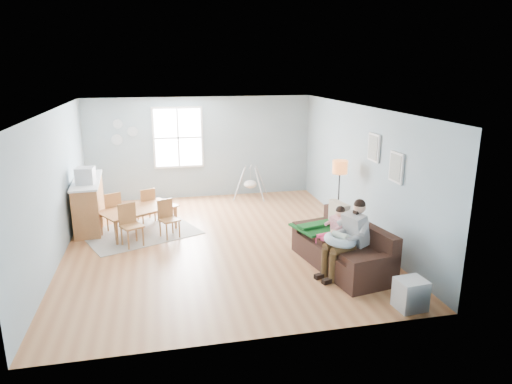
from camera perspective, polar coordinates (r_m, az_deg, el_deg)
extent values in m
cube|color=#A26139|center=(9.41, -4.55, -6.51)|extent=(8.40, 9.40, 0.08)
cube|color=white|center=(8.74, -4.99, 12.31)|extent=(8.40, 9.40, 0.60)
cube|color=#79929E|center=(13.53, -7.35, 6.33)|extent=(8.40, 0.08, 3.90)
cube|color=#79929E|center=(4.66, 2.97, -11.71)|extent=(8.40, 0.08, 3.90)
cube|color=#79929E|center=(10.35, 18.76, 2.81)|extent=(0.08, 9.40, 3.90)
cube|color=silver|center=(12.27, -9.72, 6.72)|extent=(1.32, 0.06, 1.62)
cube|color=white|center=(12.24, -9.71, 6.70)|extent=(1.20, 0.02, 1.50)
cube|color=silver|center=(12.23, -9.71, 6.69)|extent=(1.20, 0.03, 0.04)
cube|color=silver|center=(12.23, -9.71, 6.69)|extent=(0.04, 0.03, 1.50)
cube|color=silver|center=(8.41, 17.15, 2.95)|extent=(0.04, 0.44, 0.54)
cube|color=slate|center=(8.40, 17.00, 2.95)|extent=(0.01, 0.36, 0.46)
cube|color=silver|center=(9.15, 14.54, 5.40)|extent=(0.04, 0.44, 0.54)
cube|color=slate|center=(9.14, 14.40, 5.40)|extent=(0.01, 0.36, 0.46)
cylinder|color=#8696A1|center=(12.25, -16.90, 8.15)|extent=(0.24, 0.02, 0.24)
cylinder|color=#8696A1|center=(12.25, -15.18, 7.34)|extent=(0.26, 0.02, 0.26)
cylinder|color=#8696A1|center=(12.31, -16.98, 6.29)|extent=(0.28, 0.02, 0.28)
cube|color=black|center=(8.34, 10.54, -7.87)|extent=(1.26, 2.21, 0.42)
cube|color=black|center=(8.37, 12.70, -4.79)|extent=(0.57, 2.09, 0.43)
cube|color=black|center=(7.52, 14.57, -8.38)|extent=(0.92, 0.36, 0.16)
cube|color=black|center=(8.98, 7.38, -4.02)|extent=(0.92, 0.36, 0.16)
cube|color=#145818|center=(8.75, 8.08, -4.29)|extent=(1.13, 1.02, 0.04)
cube|color=#C5B897|center=(8.71, 10.33, -2.88)|extent=(0.24, 0.52, 0.50)
cube|color=gray|center=(7.95, 12.35, -4.55)|extent=(0.45, 0.50, 0.57)
sphere|color=#E5A98C|center=(7.87, 12.82, -1.86)|extent=(0.21, 0.21, 0.21)
sphere|color=black|center=(7.85, 12.83, -1.57)|extent=(0.20, 0.20, 0.20)
cylinder|color=#382514|center=(7.76, 10.86, -7.08)|extent=(0.46, 0.28, 0.15)
cylinder|color=#382514|center=(7.90, 9.87, -6.59)|extent=(0.46, 0.28, 0.15)
cylinder|color=#382514|center=(7.74, 9.56, -9.31)|extent=(0.12, 0.12, 0.52)
cylinder|color=#382514|center=(7.89, 8.59, -8.78)|extent=(0.12, 0.12, 0.52)
cube|color=black|center=(7.79, 9.05, -10.90)|extent=(0.25, 0.16, 0.08)
cube|color=black|center=(7.94, 8.09, -10.34)|extent=(0.25, 0.16, 0.08)
torus|color=#C9E7FB|center=(7.82, 10.47, -5.92)|extent=(0.59, 0.58, 0.22)
cylinder|color=silver|center=(7.80, 10.50, -5.44)|extent=(0.25, 0.31, 0.12)
sphere|color=#E5A98C|center=(7.90, 9.66, -4.98)|extent=(0.10, 0.10, 0.10)
cube|color=white|center=(8.35, 10.24, -4.19)|extent=(0.29, 0.32, 0.37)
sphere|color=#E5A98C|center=(8.28, 10.50, -2.49)|extent=(0.17, 0.17, 0.17)
sphere|color=black|center=(8.27, 10.51, -2.29)|extent=(0.17, 0.17, 0.17)
cylinder|color=#E23767|center=(8.21, 9.11, -5.70)|extent=(0.32, 0.17, 0.09)
cylinder|color=#E23767|center=(8.32, 8.54, -5.39)|extent=(0.32, 0.17, 0.09)
cylinder|color=#E23767|center=(8.19, 8.24, -7.00)|extent=(0.08, 0.08, 0.31)
cylinder|color=#E23767|center=(8.30, 7.68, -6.68)|extent=(0.08, 0.08, 0.31)
cylinder|color=black|center=(10.17, 10.08, -4.65)|extent=(0.27, 0.27, 0.03)
cylinder|color=black|center=(9.96, 10.26, -1.03)|extent=(0.03, 0.03, 1.37)
cylinder|color=orange|center=(9.78, 10.46, 3.09)|extent=(0.31, 0.31, 0.27)
cube|color=silver|center=(7.25, 18.76, -11.99)|extent=(0.45, 0.41, 0.46)
cube|color=black|center=(7.15, 17.53, -12.28)|extent=(0.06, 0.32, 0.37)
cube|color=#A39C95|center=(10.19, -14.24, -4.91)|extent=(2.74, 2.46, 0.01)
imported|color=brown|center=(10.11, -14.34, -3.49)|extent=(1.77, 1.53, 0.54)
cube|color=brown|center=(9.37, -15.28, -4.17)|extent=(0.52, 0.52, 0.04)
cube|color=brown|center=(9.45, -15.82, -2.58)|extent=(0.34, 0.20, 0.42)
cylinder|color=brown|center=(9.25, -15.67, -5.82)|extent=(0.04, 0.04, 0.41)
cylinder|color=brown|center=(9.37, -13.93, -5.42)|extent=(0.04, 0.04, 0.41)
cylinder|color=brown|center=(9.52, -16.44, -5.26)|extent=(0.04, 0.04, 0.41)
cylinder|color=brown|center=(9.63, -14.74, -4.89)|extent=(0.04, 0.04, 0.41)
cube|color=brown|center=(9.66, -10.78, -3.45)|extent=(0.48, 0.48, 0.03)
cube|color=brown|center=(9.74, -11.30, -2.01)|extent=(0.32, 0.18, 0.39)
cylinder|color=brown|center=(9.54, -11.09, -4.94)|extent=(0.04, 0.04, 0.39)
cylinder|color=brown|center=(9.67, -9.56, -4.59)|extent=(0.04, 0.04, 0.39)
cylinder|color=brown|center=(9.79, -11.88, -4.45)|extent=(0.04, 0.04, 0.39)
cylinder|color=brown|center=(9.91, -10.38, -4.12)|extent=(0.04, 0.04, 0.39)
cube|color=brown|center=(10.51, -17.70, -2.24)|extent=(0.51, 0.51, 0.04)
cube|color=brown|center=(10.29, -17.43, -1.27)|extent=(0.34, 0.20, 0.42)
cylinder|color=brown|center=(10.76, -17.18, -2.93)|extent=(0.04, 0.04, 0.41)
cylinder|color=brown|center=(10.66, -18.69, -3.24)|extent=(0.04, 0.04, 0.41)
cylinder|color=brown|center=(10.49, -16.51, -3.35)|extent=(0.04, 0.04, 0.41)
cylinder|color=brown|center=(10.38, -18.06, -3.67)|extent=(0.04, 0.04, 0.41)
cube|color=brown|center=(10.77, -13.62, -1.61)|extent=(0.48, 0.48, 0.03)
cube|color=brown|center=(10.56, -13.34, -0.70)|extent=(0.33, 0.17, 0.40)
cylinder|color=brown|center=(11.01, -13.15, -2.26)|extent=(0.04, 0.04, 0.39)
cylinder|color=brown|center=(10.90, -14.57, -2.53)|extent=(0.04, 0.04, 0.39)
cylinder|color=brown|center=(10.75, -12.52, -2.66)|extent=(0.04, 0.04, 0.39)
cylinder|color=brown|center=(10.64, -13.96, -2.94)|extent=(0.04, 0.04, 0.39)
cube|color=brown|center=(10.79, -20.16, -1.37)|extent=(0.63, 1.90, 1.04)
cube|color=silver|center=(10.66, -20.42, 1.37)|extent=(0.67, 1.95, 0.04)
cube|color=#B5B5BA|center=(10.26, -20.56, 1.94)|extent=(0.39, 0.37, 0.35)
cube|color=black|center=(10.30, -21.50, 1.90)|extent=(0.04, 0.29, 0.24)
cylinder|color=#B5B5BA|center=(12.28, -0.71, 3.17)|extent=(0.18, 0.47, 0.04)
ellipsoid|color=beige|center=(12.39, -0.71, 0.98)|extent=(0.35, 0.35, 0.21)
cylinder|color=#B5B5BA|center=(12.33, -0.71, 2.07)|extent=(0.01, 0.01, 0.39)
cylinder|color=#B5B5BA|center=(12.14, -2.13, 1.00)|extent=(0.38, 0.22, 0.85)
cylinder|color=#B5B5BA|center=(12.08, 0.43, 0.93)|extent=(0.21, 0.39, 0.85)
cylinder|color=#B5B5BA|center=(12.67, -1.79, 1.61)|extent=(0.21, 0.39, 0.85)
cylinder|color=#B5B5BA|center=(12.61, 0.66, 1.55)|extent=(0.38, 0.22, 0.85)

